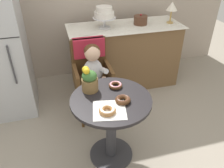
# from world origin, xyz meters

# --- Properties ---
(ground_plane) EXTENTS (8.00, 8.00, 0.00)m
(ground_plane) POSITION_xyz_m (0.00, 0.00, 0.00)
(ground_plane) COLOR gray
(cafe_table) EXTENTS (0.72, 0.72, 0.72)m
(cafe_table) POSITION_xyz_m (0.00, 0.00, 0.51)
(cafe_table) COLOR black
(cafe_table) RESTS_ON ground
(wicker_chair) EXTENTS (0.42, 0.45, 0.95)m
(wicker_chair) POSITION_xyz_m (-0.03, 0.76, 0.64)
(wicker_chair) COLOR brown
(wicker_chair) RESTS_ON ground
(seated_child) EXTENTS (0.27, 0.32, 0.73)m
(seated_child) POSITION_xyz_m (-0.03, 0.61, 0.68)
(seated_child) COLOR silver
(seated_child) RESTS_ON ground
(paper_napkin) EXTENTS (0.31, 0.31, 0.00)m
(paper_napkin) POSITION_xyz_m (-0.05, -0.15, 0.72)
(paper_napkin) COLOR white
(paper_napkin) RESTS_ON cafe_table
(donut_front) EXTENTS (0.13, 0.13, 0.04)m
(donut_front) POSITION_xyz_m (0.09, 0.17, 0.74)
(donut_front) COLOR #4C2D19
(donut_front) RESTS_ON cafe_table
(donut_mid) EXTENTS (0.13, 0.13, 0.04)m
(donut_mid) POSITION_xyz_m (0.09, -0.07, 0.74)
(donut_mid) COLOR #4C2D19
(donut_mid) RESTS_ON cafe_table
(donut_side) EXTENTS (0.14, 0.14, 0.05)m
(donut_side) POSITION_xyz_m (-0.08, -0.17, 0.74)
(donut_side) COLOR #AD7542
(donut_side) RESTS_ON cafe_table
(flower_vase) EXTENTS (0.15, 0.15, 0.24)m
(flower_vase) POSITION_xyz_m (-0.15, 0.18, 0.83)
(flower_vase) COLOR brown
(flower_vase) RESTS_ON cafe_table
(display_counter) EXTENTS (1.56, 0.62, 0.90)m
(display_counter) POSITION_xyz_m (0.55, 1.30, 0.45)
(display_counter) COLOR brown
(display_counter) RESTS_ON ground
(tiered_cake_stand) EXTENTS (0.30, 0.30, 0.28)m
(tiered_cake_stand) POSITION_xyz_m (0.26, 1.30, 1.09)
(tiered_cake_stand) COLOR silver
(tiered_cake_stand) RESTS_ON display_counter
(round_layer_cake) EXTENTS (0.19, 0.19, 0.14)m
(round_layer_cake) POSITION_xyz_m (0.77, 1.31, 0.96)
(round_layer_cake) COLOR #4C2D1E
(round_layer_cake) RESTS_ON display_counter
(table_lamp) EXTENTS (0.15, 0.15, 0.28)m
(table_lamp) POSITION_xyz_m (1.19, 1.26, 1.12)
(table_lamp) COLOR #B28C47
(table_lamp) RESTS_ON display_counter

